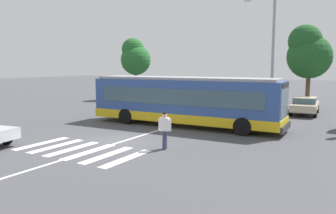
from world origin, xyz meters
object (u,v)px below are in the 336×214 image
Objects in this scene: twin_arm_street_lamp at (273,42)px; background_tree_left at (135,57)px; pedestrian_crossing_street at (165,128)px; parked_car_red at (208,99)px; parked_car_champagne at (305,105)px; parked_car_teal at (178,98)px; parked_car_white at (235,101)px; background_tree_right at (308,52)px; parked_car_charcoal at (269,103)px; city_transit_bus at (184,101)px.

twin_arm_street_lamp is 17.89m from background_tree_left.
twin_arm_street_lamp reaches higher than background_tree_left.
pedestrian_crossing_street is 15.54m from parked_car_red.
parked_car_champagne is (8.20, -0.05, 0.00)m from parked_car_red.
parked_car_teal is 0.98× the size of parked_car_white.
pedestrian_crossing_street is 15.27m from parked_car_champagne.
parked_car_white is at bearing 1.24° from parked_car_red.
parked_car_red is at bearing 151.88° from twin_arm_street_lamp.
background_tree_left is at bearing 156.31° from parked_car_teal.
background_tree_left is at bearing 129.50° from pedestrian_crossing_street.
parked_car_white is 7.37m from background_tree_right.
parked_car_white is at bearing 177.17° from parked_car_charcoal.
parked_car_charcoal is 0.63× the size of background_tree_right.
pedestrian_crossing_street is 0.37× the size of parked_car_champagne.
background_tree_left is (-18.43, 3.08, 3.92)m from parked_car_champagne.
background_tree_right reaches higher than city_transit_bus.
parked_car_charcoal is 16.49m from background_tree_left.
background_tree_right is at bearing 67.19° from city_transit_bus.
twin_arm_street_lamp is (6.43, -3.44, 4.59)m from parked_car_red.
background_tree_left is at bearing 168.75° from parked_car_charcoal.
city_transit_bus is at bearing -74.80° from parked_car_red.
parked_car_teal is at bearing -179.27° from parked_car_champagne.
parked_car_charcoal and parked_car_champagne have the same top height.
parked_car_red is at bearing 179.68° from parked_car_champagne.
parked_car_red is at bearing -156.66° from background_tree_right.
twin_arm_street_lamp is 1.20× the size of background_tree_right.
parked_car_red is 8.62m from twin_arm_street_lamp.
parked_car_teal is at bearing -179.33° from parked_car_charcoal.
parked_car_charcoal is at bearing 71.72° from city_transit_bus.
twin_arm_street_lamp reaches higher than pedestrian_crossing_street.
background_tree_left is (-12.79, 2.98, 3.92)m from parked_car_white.
pedestrian_crossing_street is 16.45m from parked_car_teal.
city_transit_bus is at bearing -112.81° from background_tree_right.
pedestrian_crossing_street is 0.24× the size of background_tree_right.
twin_arm_street_lamp is at bearing -21.23° from background_tree_left.
pedestrian_crossing_street is 18.89m from background_tree_right.
background_tree_right is at bearing 97.86° from parked_car_champagne.
background_tree_right reaches higher than parked_car_teal.
parked_car_champagne is at bearing 62.49° from twin_arm_street_lamp.
parked_car_teal is (-5.37, 8.96, -0.82)m from city_transit_bus.
parked_car_white is 0.64× the size of background_tree_right.
parked_car_champagne is 0.68× the size of background_tree_left.
parked_car_white is at bearing 89.52° from city_transit_bus.
background_tree_right is at bearing 23.34° from parked_car_red.
background_tree_right reaches higher than pedestrian_crossing_street.
parked_car_charcoal is at bearing 105.96° from twin_arm_street_lamp.
twin_arm_street_lamp is at bearing -74.04° from parked_car_charcoal.
parked_car_teal is 11.92m from background_tree_right.
parked_car_white is at bearing -147.61° from background_tree_right.
city_transit_bus is 17.88m from background_tree_left.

